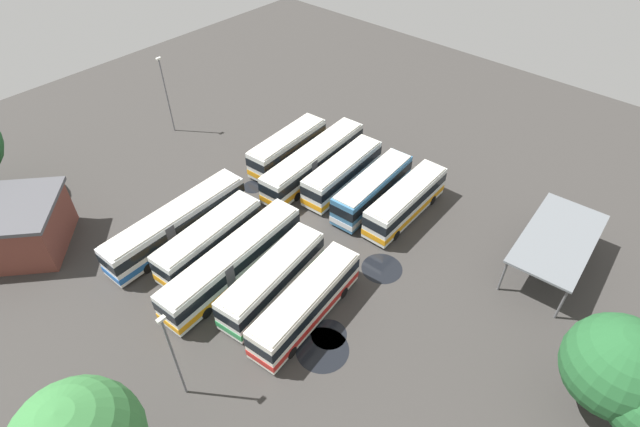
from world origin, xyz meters
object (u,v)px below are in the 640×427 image
(bus_row1_slot3, at_px, (314,161))
(maintenance_shelter, at_px, (559,239))
(bus_row0_slot2, at_px, (233,262))
(depot_building, at_px, (9,227))
(bus_row1_slot2, at_px, (343,172))
(bus_row1_slot4, at_px, (288,147))
(bus_row0_slot0, at_px, (306,303))
(lamp_post_near_entrance, at_px, (173,355))
(tree_northwest, at_px, (617,366))
(bus_row0_slot4, at_px, (177,224))
(lamp_post_mid_lot, at_px, (166,93))
(bus_row1_slot0, at_px, (406,201))
(bus_row1_slot1, at_px, (373,189))
(bus_row0_slot1, at_px, (273,279))
(bus_row0_slot3, at_px, (210,239))

(bus_row1_slot3, bearing_deg, maintenance_shelter, -81.23)
(bus_row0_slot2, xyz_separation_m, depot_building, (-10.77, 17.43, 0.65))
(bus_row1_slot2, xyz_separation_m, bus_row1_slot4, (-0.46, 7.43, -0.00))
(bus_row1_slot2, bearing_deg, bus_row0_slot0, -149.90)
(bus_row0_slot2, distance_m, lamp_post_near_entrance, 11.25)
(bus_row1_slot3, distance_m, tree_northwest, 32.46)
(bus_row1_slot4, xyz_separation_m, lamp_post_near_entrance, (-24.60, -14.05, 2.85))
(lamp_post_near_entrance, height_order, tree_northwest, lamp_post_near_entrance)
(bus_row1_slot4, height_order, lamp_post_near_entrance, lamp_post_near_entrance)
(maintenance_shelter, bearing_deg, bus_row0_slot0, 146.14)
(bus_row0_slot4, xyz_separation_m, lamp_post_mid_lot, (10.88, 15.92, 3.23))
(bus_row1_slot0, bearing_deg, lamp_post_near_entrance, 178.15)
(bus_row0_slot2, relative_size, tree_northwest, 1.75)
(bus_row0_slot0, bearing_deg, bus_row1_slot1, 17.63)
(bus_row0_slot1, bearing_deg, lamp_post_mid_lot, 70.34)
(bus_row0_slot0, height_order, bus_row1_slot1, same)
(tree_northwest, bearing_deg, bus_row0_slot4, 103.87)
(bus_row0_slot2, distance_m, bus_row1_slot2, 15.74)
(lamp_post_mid_lot, relative_size, tree_northwest, 1.11)
(bus_row1_slot1, distance_m, maintenance_shelter, 17.16)
(bus_row0_slot2, bearing_deg, bus_row1_slot0, -21.51)
(bus_row0_slot1, xyz_separation_m, bus_row0_slot2, (-0.91, 3.81, 0.00))
(bus_row1_slot2, distance_m, depot_building, 31.13)
(lamp_post_near_entrance, xyz_separation_m, lamp_post_mid_lot, (19.97, 28.88, 0.38))
(bus_row1_slot0, height_order, bus_row1_slot1, same)
(bus_row1_slot1, bearing_deg, bus_row1_slot2, 88.63)
(bus_row1_slot3, bearing_deg, lamp_post_near_entrance, -157.58)
(maintenance_shelter, bearing_deg, bus_row1_slot3, 98.77)
(lamp_post_near_entrance, xyz_separation_m, tree_northwest, (17.57, -21.41, 0.38))
(bus_row0_slot2, height_order, maintenance_shelter, maintenance_shelter)
(depot_building, bearing_deg, lamp_post_near_entrance, -86.49)
(bus_row0_slot2, xyz_separation_m, lamp_post_mid_lot, (10.61, 23.33, 3.23))
(bus_row0_slot3, bearing_deg, bus_row1_slot2, -9.36)
(bus_row0_slot4, height_order, bus_row1_slot2, same)
(bus_row0_slot2, distance_m, bus_row1_slot3, 15.86)
(bus_row0_slot3, distance_m, lamp_post_mid_lot, 22.45)
(bus_row0_slot4, xyz_separation_m, lamp_post_near_entrance, (-9.09, -12.96, 2.85))
(bus_row0_slot2, distance_m, bus_row1_slot0, 17.39)
(bus_row1_slot2, bearing_deg, bus_row0_slot2, -176.11)
(bus_row0_slot0, xyz_separation_m, bus_row1_slot2, (14.81, 8.58, -0.00))
(bus_row0_slot4, distance_m, bus_row1_slot3, 15.72)
(bus_row0_slot0, distance_m, bus_row1_slot3, 18.72)
(maintenance_shelter, relative_size, tree_northwest, 1.33)
(bus_row1_slot1, bearing_deg, bus_row1_slot3, 93.29)
(bus_row1_slot3, bearing_deg, bus_row0_slot1, -149.55)
(bus_row0_slot0, distance_m, bus_row1_slot2, 17.12)
(bus_row1_slot3, distance_m, lamp_post_mid_lot, 19.57)
(bus_row1_slot3, bearing_deg, tree_northwest, -102.47)
(bus_row1_slot2, xyz_separation_m, lamp_post_mid_lot, (-5.10, 22.26, 3.23))
(bus_row1_slot0, bearing_deg, lamp_post_mid_lot, 100.63)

